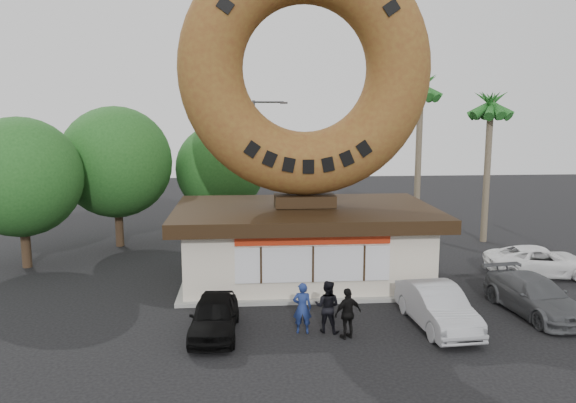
# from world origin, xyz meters

# --- Properties ---
(ground) EXTENTS (90.00, 90.00, 0.00)m
(ground) POSITION_xyz_m (0.00, 0.00, 0.00)
(ground) COLOR black
(ground) RESTS_ON ground
(donut_shop) EXTENTS (11.20, 7.20, 3.80)m
(donut_shop) POSITION_xyz_m (0.00, 5.98, 1.77)
(donut_shop) COLOR beige
(donut_shop) RESTS_ON ground
(giant_donut) EXTENTS (10.62, 2.71, 10.62)m
(giant_donut) POSITION_xyz_m (0.00, 6.00, 9.11)
(giant_donut) COLOR brown
(giant_donut) RESTS_ON donut_shop
(tree_west) EXTENTS (6.00, 6.00, 7.65)m
(tree_west) POSITION_xyz_m (-9.50, 13.00, 4.64)
(tree_west) COLOR #473321
(tree_west) RESTS_ON ground
(tree_mid) EXTENTS (5.20, 5.20, 6.63)m
(tree_mid) POSITION_xyz_m (-4.00, 15.00, 4.02)
(tree_mid) COLOR #473321
(tree_mid) RESTS_ON ground
(tree_far) EXTENTS (5.60, 5.60, 7.14)m
(tree_far) POSITION_xyz_m (-13.00, 9.00, 4.33)
(tree_far) COLOR #473321
(tree_far) RESTS_ON ground
(palm_near) EXTENTS (2.60, 2.60, 9.75)m
(palm_near) POSITION_xyz_m (7.50, 14.00, 8.41)
(palm_near) COLOR #726651
(palm_near) RESTS_ON ground
(palm_far) EXTENTS (2.60, 2.60, 8.75)m
(palm_far) POSITION_xyz_m (11.00, 12.50, 7.48)
(palm_far) COLOR #726651
(palm_far) RESTS_ON ground
(street_lamp) EXTENTS (2.11, 0.20, 8.00)m
(street_lamp) POSITION_xyz_m (-1.86, 16.00, 4.48)
(street_lamp) COLOR #59595E
(street_lamp) RESTS_ON ground
(person_left) EXTENTS (0.67, 0.47, 1.75)m
(person_left) POSITION_xyz_m (-0.71, -0.01, 0.87)
(person_left) COLOR navy
(person_left) RESTS_ON ground
(person_center) EXTENTS (1.06, 0.95, 1.78)m
(person_center) POSITION_xyz_m (0.14, 0.01, 0.89)
(person_center) COLOR black
(person_center) RESTS_ON ground
(person_right) EXTENTS (1.08, 0.77, 1.70)m
(person_right) POSITION_xyz_m (0.73, -0.57, 0.85)
(person_right) COLOR black
(person_right) RESTS_ON ground
(car_black) EXTENTS (1.68, 3.85, 1.29)m
(car_black) POSITION_xyz_m (-3.65, 0.09, 0.65)
(car_black) COLOR black
(car_black) RESTS_ON ground
(car_silver) EXTENTS (1.87, 4.51, 1.45)m
(car_silver) POSITION_xyz_m (3.98, 0.18, 0.73)
(car_silver) COLOR #A8A9AD
(car_silver) RESTS_ON ground
(car_grey) EXTENTS (2.48, 4.88, 1.36)m
(car_grey) POSITION_xyz_m (7.99, 1.15, 0.68)
(car_grey) COLOR #535558
(car_grey) RESTS_ON ground
(car_white) EXTENTS (5.02, 2.81, 1.33)m
(car_white) POSITION_xyz_m (10.71, 5.75, 0.66)
(car_white) COLOR white
(car_white) RESTS_ON ground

